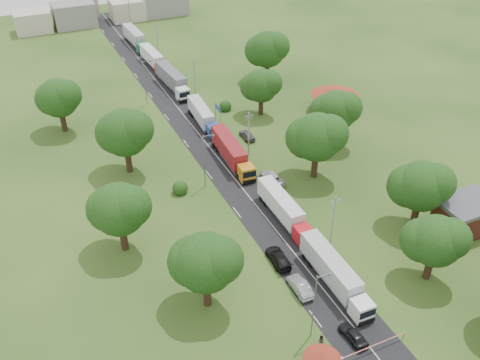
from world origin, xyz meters
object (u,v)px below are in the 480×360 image
truck_0 (334,273)px  car_lane_front (353,335)px  car_lane_mid (300,287)px  boom_barrier (364,350)px  info_sign (218,110)px

truck_0 → car_lane_front: (-2.76, -8.73, -1.45)m
car_lane_mid → truck_0: bearing=171.1°
boom_barrier → car_lane_front: bearing=85.1°
info_sign → car_lane_mid: info_sign is taller
boom_barrier → info_sign: bearing=83.8°
info_sign → truck_0: (-3.59, -48.83, -0.82)m
info_sign → car_lane_front: bearing=-96.3°
info_sign → truck_0: size_ratio=0.28×
car_lane_front → car_lane_mid: bearing=-83.4°
truck_0 → car_lane_mid: 4.89m
truck_0 → boom_barrier: bearing=-104.9°
truck_0 → info_sign: bearing=85.8°
boom_barrier → car_lane_front: size_ratio=2.14×
info_sign → boom_barrier: bearing=-96.2°
boom_barrier → car_lane_front: (0.21, 2.44, -0.16)m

